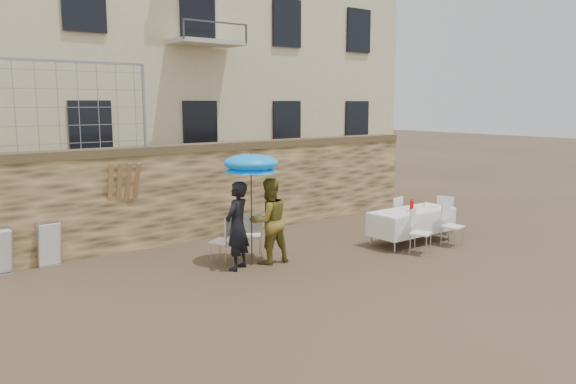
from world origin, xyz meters
TOP-DOWN VIEW (x-y plane):
  - ground at (0.00, 0.00)m, footprint 80.00×80.00m
  - stone_wall at (0.00, 5.00)m, footprint 13.00×0.50m
  - chain_link_fence at (-3.00, 5.00)m, footprint 3.20×0.06m
  - man_suit at (-0.82, 2.22)m, footprint 0.75×0.66m
  - woman_dress at (-0.07, 2.22)m, footprint 0.91×0.75m
  - umbrella at (-0.42, 2.32)m, footprint 1.12×1.12m
  - couple_chair_left at (-0.82, 2.77)m, footprint 0.65×0.65m
  - couple_chair_right at (-0.12, 2.77)m, footprint 0.65×0.65m
  - banquet_table at (3.46, 1.53)m, footprint 2.10×0.85m
  - soda_bottle at (3.26, 1.38)m, footprint 0.09×0.09m
  - table_chair_front_left at (2.86, 0.78)m, footprint 0.63×0.63m
  - table_chair_front_right at (3.96, 0.78)m, footprint 0.54×0.54m
  - table_chair_back at (3.66, 2.33)m, footprint 0.55×0.55m
  - table_chair_side at (4.86, 1.63)m, footprint 0.65×0.65m
  - chair_stack_right at (-3.64, 4.73)m, footprint 0.46×0.32m
  - wood_planks at (-2.04, 4.80)m, footprint 0.70×0.20m

SIDE VIEW (x-z plane):
  - ground at x=0.00m, z-range 0.00..0.00m
  - chair_stack_right at x=-3.64m, z-range 0.00..0.92m
  - couple_chair_left at x=-0.82m, z-range 0.00..0.96m
  - couple_chair_right at x=-0.12m, z-range 0.00..0.96m
  - table_chair_front_left at x=2.86m, z-range 0.00..0.96m
  - table_chair_front_right at x=3.96m, z-range 0.00..0.96m
  - table_chair_back at x=3.66m, z-range 0.00..0.96m
  - table_chair_side at x=4.86m, z-range 0.00..0.96m
  - banquet_table at x=3.46m, z-range 0.34..1.12m
  - man_suit at x=-0.82m, z-range 0.00..1.72m
  - woman_dress at x=-0.07m, z-range 0.00..1.72m
  - soda_bottle at x=3.26m, z-range 0.77..1.04m
  - wood_planks at x=-2.04m, z-range 0.00..2.00m
  - stone_wall at x=0.00m, z-range 0.00..2.20m
  - umbrella at x=-0.42m, z-range 0.93..3.02m
  - chain_link_fence at x=-3.00m, z-range 2.20..4.00m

